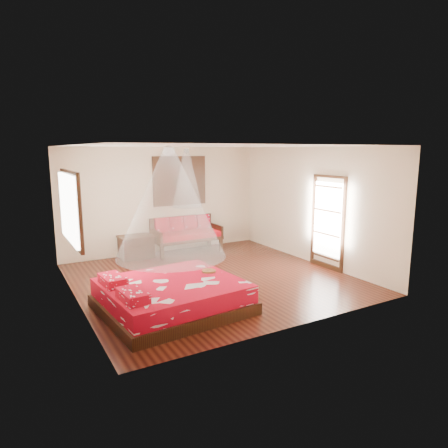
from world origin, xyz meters
The scene contains 10 objects.
room centered at (0.00, 0.00, 1.40)m, with size 5.54×5.54×2.84m.
bed centered at (-1.41, -1.18, 0.25)m, with size 2.46×2.27×0.65m.
daybed centered at (0.47, 2.38, 0.52)m, with size 1.82×0.81×0.95m.
storage_chest centered at (-0.89, 2.45, 0.29)m, with size 0.85×0.62×0.57m.
shutter_panel centered at (0.47, 2.72, 1.90)m, with size 1.52×0.06×1.32m.
window_left centered at (-2.71, 0.20, 1.70)m, with size 0.10×1.74×1.34m.
glazed_door centered at (2.72, -0.60, 1.07)m, with size 0.08×1.02×2.16m.
wine_tray centered at (-0.57, -0.98, 0.56)m, with size 0.26×0.26×0.21m.
mosquito_net_main centered at (-1.39, -1.18, 1.85)m, with size 1.84×1.84×1.80m, color white.
mosquito_net_daybed centered at (0.47, 2.25, 2.00)m, with size 0.80×0.80×1.50m, color white.
Camera 1 is at (-3.83, -7.28, 2.71)m, focal length 32.00 mm.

